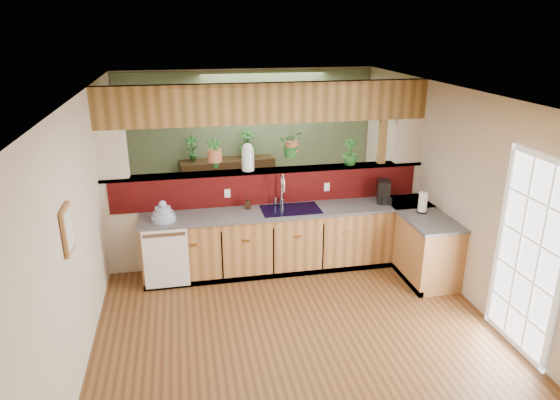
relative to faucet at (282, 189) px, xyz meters
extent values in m
cube|color=brown|center=(-0.16, -1.13, -1.16)|extent=(4.60, 7.00, 0.01)
cube|color=brown|center=(-0.16, -1.13, 1.44)|extent=(4.60, 7.00, 0.01)
cube|color=beige|center=(-0.16, 2.37, 0.14)|extent=(4.60, 0.02, 2.60)
cube|color=beige|center=(-2.46, -1.13, 0.14)|extent=(0.02, 7.00, 2.60)
cube|color=beige|center=(2.14, -1.13, 0.14)|extent=(0.02, 7.00, 2.60)
cube|color=beige|center=(-0.16, 0.22, -0.48)|extent=(4.60, 0.15, 1.35)
cube|color=#3E0808|center=(-0.16, 0.14, -0.03)|extent=(4.40, 0.02, 0.45)
cube|color=brown|center=(-0.16, 0.22, 0.21)|extent=(4.60, 0.21, 0.04)
cube|color=brown|center=(-0.16, 0.22, 1.17)|extent=(4.60, 0.15, 0.55)
cube|color=beige|center=(-2.26, 0.22, 0.54)|extent=(0.40, 0.15, 0.70)
cube|color=beige|center=(1.94, 0.22, 0.54)|extent=(0.40, 0.15, 0.70)
cube|color=brown|center=(1.54, 0.22, 0.14)|extent=(0.10, 0.10, 2.60)
cube|color=brown|center=(-0.16, 0.22, 0.21)|extent=(4.60, 0.21, 0.04)
cube|color=brown|center=(-0.16, 0.22, 1.17)|extent=(4.60, 0.15, 0.55)
cube|color=#556847|center=(-0.16, 2.35, 0.14)|extent=(4.55, 0.02, 2.55)
cube|color=#946133|center=(0.09, -0.15, -0.73)|extent=(4.10, 0.60, 0.86)
cube|color=#49494E|center=(0.09, -0.15, -0.28)|extent=(4.14, 0.64, 0.04)
cube|color=#946133|center=(1.84, -0.59, -0.73)|extent=(0.60, 1.48, 0.86)
cube|color=#49494E|center=(1.84, -0.59, -0.28)|extent=(0.64, 1.52, 0.04)
cube|color=#946133|center=(1.84, -0.15, -0.73)|extent=(0.60, 0.60, 0.86)
cube|color=#49494E|center=(1.84, -0.15, -0.28)|extent=(0.64, 0.64, 0.04)
cube|color=black|center=(0.09, -0.42, -1.12)|extent=(4.10, 0.06, 0.08)
cube|color=black|center=(1.57, -0.59, -1.12)|extent=(0.06, 1.48, 0.08)
cube|color=white|center=(-1.64, -0.47, -0.71)|extent=(0.58, 0.02, 0.82)
cube|color=#B7B7B2|center=(-1.64, -0.48, -0.36)|extent=(0.54, 0.01, 0.05)
cube|color=black|center=(0.09, -0.15, -0.27)|extent=(0.82, 0.50, 0.03)
cube|color=black|center=(-0.10, -0.15, -0.36)|extent=(0.34, 0.40, 0.16)
cube|color=black|center=(0.28, -0.15, -0.36)|extent=(0.34, 0.40, 0.16)
cube|color=white|center=(2.11, -2.43, -0.11)|extent=(0.06, 1.02, 2.16)
cube|color=#946133|center=(-2.43, -1.93, 0.39)|extent=(0.03, 0.35, 0.45)
cube|color=silver|center=(-2.42, -1.93, 0.39)|extent=(0.01, 0.27, 0.37)
cylinder|color=#B7B7B2|center=(0.00, 0.05, -0.21)|extent=(0.07, 0.07, 0.10)
cylinder|color=#B7B7B2|center=(0.00, 0.05, -0.02)|extent=(0.02, 0.02, 0.29)
torus|color=#B7B7B2|center=(0.00, -0.03, 0.12)|extent=(0.21, 0.03, 0.21)
cylinder|color=#B7B7B2|center=(0.00, -0.12, 0.05)|extent=(0.02, 0.02, 0.12)
cylinder|color=#B7B7B2|center=(-0.09, 0.05, -0.19)|extent=(0.03, 0.03, 0.10)
cylinder|color=#909ABA|center=(-1.64, -0.23, -0.22)|extent=(0.32, 0.32, 0.07)
cylinder|color=#909ABA|center=(-1.64, -0.23, -0.16)|extent=(0.26, 0.26, 0.06)
cylinder|color=#909ABA|center=(-1.64, -0.23, -0.10)|extent=(0.20, 0.20, 0.06)
sphere|color=#909ABA|center=(-1.64, -0.23, -0.03)|extent=(0.10, 0.10, 0.10)
imported|color=#321F12|center=(-0.49, -0.01, -0.17)|extent=(0.09, 0.09, 0.17)
cube|color=black|center=(1.48, -0.11, -0.10)|extent=(0.17, 0.28, 0.32)
cube|color=black|center=(1.48, -0.21, -0.21)|extent=(0.15, 0.11, 0.11)
cylinder|color=silver|center=(1.48, -0.18, -0.16)|extent=(0.09, 0.09, 0.09)
cylinder|color=black|center=(1.84, -0.62, -0.25)|extent=(0.14, 0.14, 0.02)
cylinder|color=#B7B7B2|center=(1.84, -0.62, -0.11)|extent=(0.02, 0.02, 0.31)
cylinder|color=white|center=(1.84, -0.62, -0.11)|extent=(0.12, 0.12, 0.26)
cylinder|color=silver|center=(-0.44, 0.22, 0.38)|extent=(0.18, 0.18, 0.29)
sphere|color=silver|center=(-0.44, 0.22, 0.54)|extent=(0.16, 0.16, 0.16)
imported|color=#1F551E|center=(1.06, 0.22, 0.42)|extent=(0.27, 0.27, 0.38)
cylinder|color=brown|center=(-0.90, 0.22, 0.71)|extent=(0.01, 0.01, 0.36)
cylinder|color=#995437|center=(-0.90, 0.22, 0.47)|extent=(0.20, 0.20, 0.17)
imported|color=#1F551E|center=(-0.90, 0.22, 0.72)|extent=(0.23, 0.16, 0.42)
cylinder|color=brown|center=(0.19, 0.22, 0.75)|extent=(0.01, 0.01, 0.29)
cylinder|color=#995437|center=(0.19, 0.22, 0.54)|extent=(0.18, 0.18, 0.15)
imported|color=#1F551E|center=(0.19, 0.22, 0.78)|extent=(0.41, 0.38, 0.38)
cube|color=black|center=(-0.57, 2.12, -0.66)|extent=(1.72, 0.66, 1.12)
imported|color=#1F551E|center=(-1.17, 2.12, 0.13)|extent=(0.27, 0.21, 0.46)
imported|color=#1F551E|center=(-0.19, 2.12, 0.16)|extent=(0.30, 0.30, 0.51)
imported|color=#1F551E|center=(0.83, 1.24, -0.76)|extent=(0.75, 0.66, 0.79)
camera|label=1|loc=(-1.33, -6.50, 2.21)|focal=32.00mm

